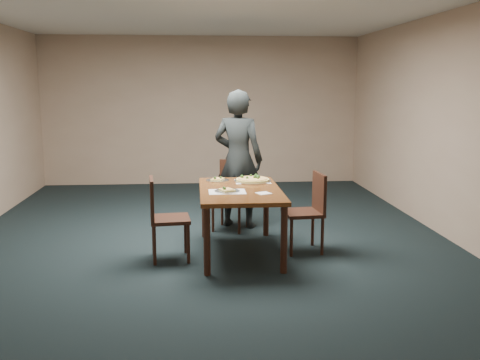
{
  "coord_description": "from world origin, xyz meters",
  "views": [
    {
      "loc": [
        -0.12,
        -6.3,
        1.91
      ],
      "look_at": [
        0.37,
        -0.44,
        0.85
      ],
      "focal_mm": 40.0,
      "sensor_mm": 36.0,
      "label": 1
    }
  ],
  "objects": [
    {
      "name": "chair_left",
      "position": [
        -0.49,
        -0.59,
        0.52
      ],
      "size": [
        0.46,
        0.46,
        0.91
      ],
      "rotation": [
        0.0,
        0.0,
        1.67
      ],
      "color": "black",
      "rests_on": "ground"
    },
    {
      "name": "chair_far",
      "position": [
        0.35,
        0.65,
        0.52
      ],
      "size": [
        0.55,
        0.55,
        0.91
      ],
      "rotation": [
        0.0,
        0.0,
        -0.39
      ],
      "color": "black",
      "rests_on": "ground"
    },
    {
      "name": "room_shell",
      "position": [
        0.0,
        0.0,
        1.74
      ],
      "size": [
        8.0,
        8.0,
        8.0
      ],
      "color": "tan",
      "rests_on": "ground"
    },
    {
      "name": "placemat_near",
      "position": [
        0.21,
        -0.59,
        0.75
      ],
      "size": [
        0.4,
        0.3,
        0.0
      ],
      "primitive_type": "cube",
      "color": "white",
      "rests_on": "dining_table"
    },
    {
      "name": "slice_plate_near",
      "position": [
        0.21,
        -0.59,
        0.76
      ],
      "size": [
        0.28,
        0.28,
        0.06
      ],
      "color": "silver",
      "rests_on": "dining_table"
    },
    {
      "name": "slice_plate_far",
      "position": [
        0.14,
        0.09,
        0.76
      ],
      "size": [
        0.28,
        0.28,
        0.06
      ],
      "color": "silver",
      "rests_on": "dining_table"
    },
    {
      "name": "ground",
      "position": [
        0.0,
        0.0,
        0.0
      ],
      "size": [
        8.0,
        8.0,
        0.0
      ],
      "primitive_type": "plane",
      "color": "black",
      "rests_on": "ground"
    },
    {
      "name": "pizza_pan",
      "position": [
        0.56,
        -0.0,
        0.77
      ],
      "size": [
        0.44,
        0.44,
        0.07
      ],
      "color": "silver",
      "rests_on": "dining_table"
    },
    {
      "name": "diner",
      "position": [
        0.44,
        0.74,
        0.92
      ],
      "size": [
        0.79,
        0.68,
        1.84
      ],
      "primitive_type": "imported",
      "rotation": [
        0.0,
        0.0,
        2.72
      ],
      "color": "black",
      "rests_on": "ground"
    },
    {
      "name": "napkin",
      "position": [
        0.6,
        -0.72,
        0.75
      ],
      "size": [
        0.18,
        0.18,
        0.01
      ],
      "primitive_type": "cube",
      "rotation": [
        0.0,
        0.0,
        0.39
      ],
      "color": "white",
      "rests_on": "dining_table"
    },
    {
      "name": "dining_table",
      "position": [
        0.37,
        -0.44,
        0.66
      ],
      "size": [
        0.9,
        1.5,
        0.75
      ],
      "color": "#4E270F",
      "rests_on": "ground"
    },
    {
      "name": "placemat_main",
      "position": [
        0.55,
        -0.0,
        0.75
      ],
      "size": [
        0.42,
        0.32,
        0.0
      ],
      "primitive_type": "cube",
      "color": "white",
      "rests_on": "dining_table"
    },
    {
      "name": "chair_right",
      "position": [
        1.17,
        -0.41,
        0.52
      ],
      "size": [
        0.46,
        0.46,
        0.91
      ],
      "rotation": [
        0.0,
        0.0,
        -1.48
      ],
      "color": "black",
      "rests_on": "ground"
    }
  ]
}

